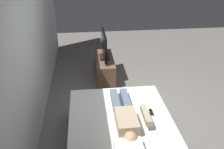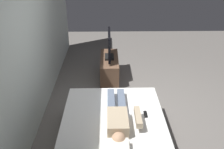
{
  "view_description": "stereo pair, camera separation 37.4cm",
  "coord_description": "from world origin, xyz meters",
  "px_view_note": "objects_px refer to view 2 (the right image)",
  "views": [
    {
      "loc": [
        -3.58,
        0.89,
        2.74
      ],
      "look_at": [
        0.33,
        0.44,
        0.69
      ],
      "focal_mm": 39.83,
      "sensor_mm": 36.0,
      "label": 1
    },
    {
      "loc": [
        -3.61,
        0.51,
        2.74
      ],
      "look_at": [
        0.33,
        0.44,
        0.69
      ],
      "focal_mm": 39.83,
      "sensor_mm": 36.0,
      "label": 2
    }
  ],
  "objects_px": {
    "tv_stand": "(109,68)",
    "person": "(118,117)",
    "remote": "(145,114)",
    "tv": "(109,46)",
    "bed": "(114,138)"
  },
  "relations": [
    {
      "from": "bed",
      "to": "remote",
      "type": "height_order",
      "value": "remote"
    },
    {
      "from": "person",
      "to": "tv",
      "type": "relative_size",
      "value": 1.43
    },
    {
      "from": "tv",
      "to": "remote",
      "type": "bearing_deg",
      "value": -166.8
    },
    {
      "from": "tv_stand",
      "to": "tv",
      "type": "xyz_separation_m",
      "value": [
        0.0,
        0.0,
        0.53
      ]
    },
    {
      "from": "bed",
      "to": "tv_stand",
      "type": "height_order",
      "value": "bed"
    },
    {
      "from": "remote",
      "to": "tv",
      "type": "xyz_separation_m",
      "value": [
        2.17,
        0.51,
        0.24
      ]
    },
    {
      "from": "tv_stand",
      "to": "person",
      "type": "bearing_deg",
      "value": -177.42
    },
    {
      "from": "tv_stand",
      "to": "tv",
      "type": "height_order",
      "value": "tv"
    },
    {
      "from": "tv_stand",
      "to": "remote",
      "type": "bearing_deg",
      "value": -166.8
    },
    {
      "from": "bed",
      "to": "tv",
      "type": "xyz_separation_m",
      "value": [
        2.35,
        0.04,
        0.52
      ]
    },
    {
      "from": "bed",
      "to": "remote",
      "type": "xyz_separation_m",
      "value": [
        0.18,
        -0.47,
        0.29
      ]
    },
    {
      "from": "bed",
      "to": "tv",
      "type": "distance_m",
      "value": 2.41
    },
    {
      "from": "remote",
      "to": "tv",
      "type": "bearing_deg",
      "value": 13.2
    },
    {
      "from": "bed",
      "to": "tv",
      "type": "height_order",
      "value": "tv"
    },
    {
      "from": "person",
      "to": "tv",
      "type": "bearing_deg",
      "value": 2.58
    }
  ]
}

